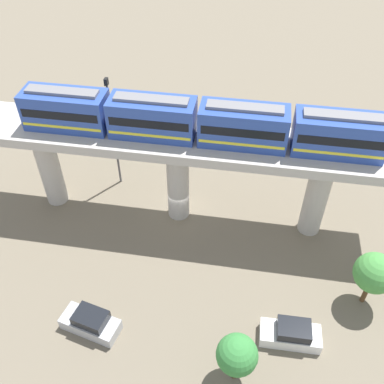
# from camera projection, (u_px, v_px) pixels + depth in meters

# --- Properties ---
(ground_plane) EXTENTS (120.00, 120.00, 0.00)m
(ground_plane) POSITION_uv_depth(u_px,v_px,m) (179.00, 213.00, 39.99)
(ground_plane) COLOR #706654
(viaduct) EXTENTS (5.20, 35.80, 8.63)m
(viaduct) POSITION_uv_depth(u_px,v_px,m) (177.00, 156.00, 35.44)
(viaduct) COLOR #B7B2AA
(viaduct) RESTS_ON ground
(train) EXTENTS (2.64, 27.45, 3.24)m
(train) POSITION_uv_depth(u_px,v_px,m) (197.00, 121.00, 32.87)
(train) COLOR #2D4CA5
(train) RESTS_ON viaduct
(parked_car_white) EXTENTS (1.89, 4.24, 1.76)m
(parked_car_white) POSITION_uv_depth(u_px,v_px,m) (291.00, 334.00, 30.34)
(parked_car_white) COLOR white
(parked_car_white) RESTS_ON ground
(parked_car_silver) EXTENTS (2.69, 4.49, 1.76)m
(parked_car_silver) POSITION_uv_depth(u_px,v_px,m) (91.00, 322.00, 30.99)
(parked_car_silver) COLOR #B2B5BA
(parked_car_silver) RESTS_ON ground
(tree_near_viaduct) EXTENTS (3.00, 3.00, 4.95)m
(tree_near_viaduct) POSITION_uv_depth(u_px,v_px,m) (375.00, 273.00, 30.86)
(tree_near_viaduct) COLOR brown
(tree_near_viaduct) RESTS_ON ground
(tree_mid_lot) EXTENTS (2.66, 2.66, 4.29)m
(tree_mid_lot) POSITION_uv_depth(u_px,v_px,m) (237.00, 355.00, 26.92)
(tree_mid_lot) COLOR brown
(tree_mid_lot) RESTS_ON ground
(tree_far_corner) EXTENTS (3.19, 3.19, 4.80)m
(tree_far_corner) POSITION_uv_depth(u_px,v_px,m) (127.00, 115.00, 46.09)
(tree_far_corner) COLOR brown
(tree_far_corner) RESTS_ON ground
(signal_post) EXTENTS (0.44, 0.28, 11.23)m
(signal_post) POSITION_uv_depth(u_px,v_px,m) (113.00, 130.00, 39.02)
(signal_post) COLOR #4C4C51
(signal_post) RESTS_ON ground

